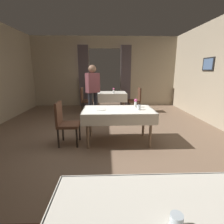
{
  "coord_description": "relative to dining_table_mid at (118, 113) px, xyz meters",
  "views": [
    {
      "loc": [
        0.03,
        -3.56,
        1.56
      ],
      "look_at": [
        0.18,
        0.44,
        0.58
      ],
      "focal_mm": 27.11,
      "sensor_mm": 36.0,
      "label": 1
    }
  ],
  "objects": [
    {
      "name": "ground",
      "position": [
        -0.3,
        -0.0,
        -0.66
      ],
      "size": [
        10.08,
        10.08,
        0.0
      ],
      "primitive_type": "plane",
      "color": "#7A604C"
    },
    {
      "name": "wall_back",
      "position": [
        -0.3,
        4.18,
        0.86
      ],
      "size": [
        6.4,
        0.27,
        3.0
      ],
      "color": "tan",
      "rests_on": "ground"
    },
    {
      "name": "dining_table_mid",
      "position": [
        0.0,
        0.0,
        0.0
      ],
      "size": [
        1.52,
        0.89,
        0.75
      ],
      "color": "#7A604C",
      "rests_on": "ground"
    },
    {
      "name": "dining_table_far",
      "position": [
        -0.08,
        2.92,
        -0.03
      ],
      "size": [
        1.19,
        0.88,
        0.75
      ],
      "color": "#7A604C",
      "rests_on": "ground"
    },
    {
      "name": "chair_mid_left",
      "position": [
        -1.14,
        -0.08,
        -0.15
      ],
      "size": [
        0.44,
        0.44,
        0.93
      ],
      "color": "black",
      "rests_on": "ground"
    },
    {
      "name": "chair_far_left",
      "position": [
        -1.05,
        2.86,
        -0.15
      ],
      "size": [
        0.45,
        0.44,
        0.93
      ],
      "color": "black",
      "rests_on": "ground"
    },
    {
      "name": "chair_far_right",
      "position": [
        0.9,
        2.82,
        -0.15
      ],
      "size": [
        0.44,
        0.44,
        0.93
      ],
      "color": "black",
      "rests_on": "ground"
    },
    {
      "name": "glass_near_b",
      "position": [
        0.1,
        -2.86,
        0.13
      ],
      "size": [
        0.07,
        0.07,
        0.09
      ],
      "primitive_type": "cylinder",
      "color": "silver",
      "rests_on": "dining_table_near"
    },
    {
      "name": "flower_vase_mid",
      "position": [
        0.41,
        0.2,
        0.19
      ],
      "size": [
        0.07,
        0.07,
        0.19
      ],
      "color": "silver",
      "rests_on": "dining_table_mid"
    },
    {
      "name": "glass_mid_b",
      "position": [
        0.44,
        -0.07,
        0.14
      ],
      "size": [
        0.08,
        0.08,
        0.1
      ],
      "primitive_type": "cylinder",
      "color": "silver",
      "rests_on": "dining_table_mid"
    },
    {
      "name": "plate_mid_c",
      "position": [
        -0.38,
        -0.05,
        0.09
      ],
      "size": [
        0.22,
        0.22,
        0.01
      ],
      "primitive_type": "cylinder",
      "color": "white",
      "rests_on": "dining_table_mid"
    },
    {
      "name": "flower_vase_far",
      "position": [
        0.03,
        2.75,
        0.19
      ],
      "size": [
        0.07,
        0.07,
        0.19
      ],
      "color": "silver",
      "rests_on": "dining_table_far"
    },
    {
      "name": "plate_far_b",
      "position": [
        -0.49,
        2.67,
        0.09
      ],
      "size": [
        0.21,
        0.21,
        0.01
      ],
      "primitive_type": "cylinder",
      "color": "white",
      "rests_on": "dining_table_far"
    },
    {
      "name": "person_waiter_by_doorway",
      "position": [
        -0.64,
        1.32,
        0.36
      ],
      "size": [
        0.42,
        0.38,
        1.72
      ],
      "color": "black",
      "rests_on": "ground"
    }
  ]
}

